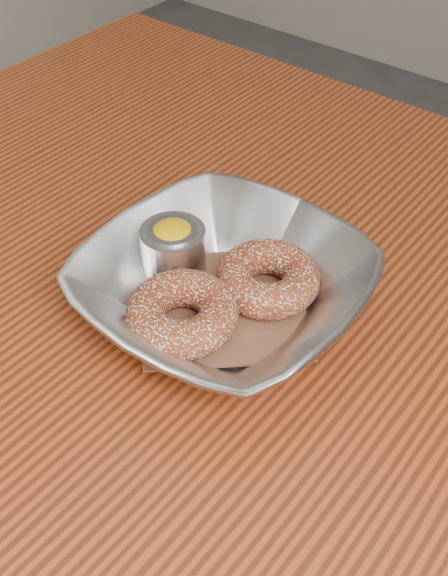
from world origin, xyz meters
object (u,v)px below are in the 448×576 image
Objects in this scene: donut_back at (268,278)px; donut_front at (182,313)px; serving_bowl at (224,288)px; ramekin at (173,248)px; table at (291,368)px.

donut_front reaches higher than donut_back.
serving_bowl is 2.51× the size of donut_front.
serving_bowl reaches higher than donut_front.
donut_back is 0.97× the size of donut_front.
serving_bowl is 4.01× the size of ramekin.
table is 12.38× the size of donut_front.
table is 12.77× the size of donut_back.
donut_back reaches higher than table.
donut_back is 0.09m from donut_front.
serving_bowl is 2.59× the size of donut_back.
ramekin is (-0.07, 0.01, 0.01)m from serving_bowl.
table is at bearing 51.67° from serving_bowl.
table is at bearing 37.84° from donut_back.
table is 0.18m from ramekin.
donut_back is at bearing 69.45° from donut_front.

